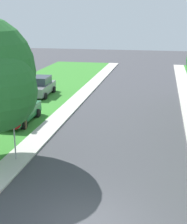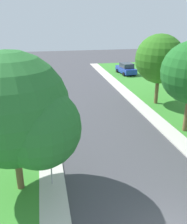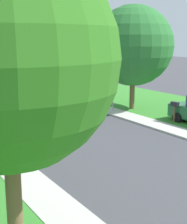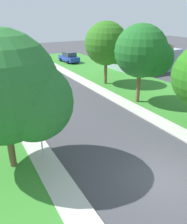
{
  "view_description": "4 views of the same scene",
  "coord_description": "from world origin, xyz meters",
  "views": [
    {
      "loc": [
        2.31,
        -9.99,
        7.23
      ],
      "look_at": [
        -1.64,
        9.49,
        1.4
      ],
      "focal_mm": 54.1,
      "sensor_mm": 36.0,
      "label": 1
    },
    {
      "loc": [
        -4.79,
        -7.13,
        8.69
      ],
      "look_at": [
        -1.02,
        11.64,
        1.4
      ],
      "focal_mm": 41.12,
      "sensor_mm": 36.0,
      "label": 2
    },
    {
      "loc": [
        8.81,
        23.23,
        5.07
      ],
      "look_at": [
        -0.17,
        9.27,
        1.4
      ],
      "focal_mm": 54.36,
      "sensor_mm": 36.0,
      "label": 3
    },
    {
      "loc": [
        -7.7,
        -6.96,
        7.82
      ],
      "look_at": [
        -0.41,
        6.51,
        1.4
      ],
      "focal_mm": 38.22,
      "sensor_mm": 36.0,
      "label": 4
    }
  ],
  "objects": [
    {
      "name": "ground_plane",
      "position": [
        0.0,
        0.0,
        0.0
      ],
      "size": [
        120.0,
        120.0,
        0.0
      ],
      "primitive_type": "plane",
      "color": "#424247"
    },
    {
      "name": "sidewalk_east",
      "position": [
        4.7,
        12.0,
        0.05
      ],
      "size": [
        1.4,
        56.0,
        0.1
      ],
      "primitive_type": "cube",
      "color": "beige",
      "rests_on": "ground"
    },
    {
      "name": "stop_sign_far_corner",
      "position": [
        -4.7,
        4.73,
        1.89
      ],
      "size": [
        0.9,
        0.9,
        2.77
      ],
      "color": "#9E9EA3",
      "rests_on": "ground"
    },
    {
      "name": "tree_sidewalk_mid",
      "position": [
        -6.03,
        4.53,
        4.33
      ],
      "size": [
        5.96,
        5.55,
        7.29
      ],
      "color": "brown",
      "rests_on": "ground"
    },
    {
      "name": "mailbox",
      "position": [
        -6.0,
        9.18,
        1.01
      ],
      "size": [
        0.32,
        0.52,
        1.31
      ],
      "color": "brown",
      "rests_on": "ground"
    }
  ]
}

